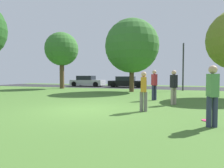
# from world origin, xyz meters

# --- Properties ---
(ground_plane) EXTENTS (44.00, 44.00, 0.00)m
(ground_plane) POSITION_xyz_m (0.00, 0.00, 0.00)
(ground_plane) COLOR #47702D
(road_strip) EXTENTS (44.00, 6.40, 0.01)m
(road_strip) POSITION_xyz_m (0.00, 16.00, 0.00)
(road_strip) COLOR #28282B
(road_strip) RESTS_ON ground_plane
(oak_tree_left) EXTENTS (3.66, 3.66, 6.20)m
(oak_tree_left) POSITION_xyz_m (-8.38, 11.16, 4.32)
(oak_tree_left) COLOR brown
(oak_tree_left) RESTS_ON ground_plane
(oak_tree_center) EXTENTS (4.74, 4.74, 6.41)m
(oak_tree_center) POSITION_xyz_m (-0.10, 9.44, 4.03)
(oak_tree_center) COLOR brown
(oak_tree_center) RESTS_ON ground_plane
(person_thrower) EXTENTS (0.37, 0.39, 1.74)m
(person_thrower) POSITION_xyz_m (2.44, 4.02, 0.97)
(person_thrower) COLOR #2D334C
(person_thrower) RESTS_ON ground_plane
(person_catcher) EXTENTS (0.37, 0.39, 1.68)m
(person_catcher) POSITION_xyz_m (3.52, 2.63, 0.93)
(person_catcher) COLOR gray
(person_catcher) RESTS_ON ground_plane
(person_bystander) EXTENTS (0.30, 0.35, 1.58)m
(person_bystander) POSITION_xyz_m (2.41, 0.37, 0.86)
(person_bystander) COLOR slate
(person_bystander) RESTS_ON ground_plane
(person_walking) EXTENTS (0.29, 0.37, 1.70)m
(person_walking) POSITION_xyz_m (4.56, -1.34, 0.94)
(person_walking) COLOR #2D334C
(person_walking) RESTS_ON ground_plane
(frisbee_disc) EXTENTS (0.27, 0.27, 0.03)m
(frisbee_disc) POSITION_xyz_m (4.54, -0.58, 0.01)
(frisbee_disc) COLOR #EA2D6B
(frisbee_disc) RESTS_ON ground_plane
(parked_car_silver) EXTENTS (4.47, 2.06, 1.42)m
(parked_car_silver) POSITION_xyz_m (-7.69, 16.13, 0.65)
(parked_car_silver) COLOR #B7B7BC
(parked_car_silver) RESTS_ON ground_plane
(parked_car_black) EXTENTS (4.54, 1.99, 1.33)m
(parked_car_black) POSITION_xyz_m (-2.12, 15.82, 0.61)
(parked_car_black) COLOR black
(parked_car_black) RESTS_ON ground_plane
(street_lamp_post) EXTENTS (0.14, 0.14, 4.50)m
(street_lamp_post) POSITION_xyz_m (4.27, 12.20, 2.25)
(street_lamp_post) COLOR #2D2D33
(street_lamp_post) RESTS_ON ground_plane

